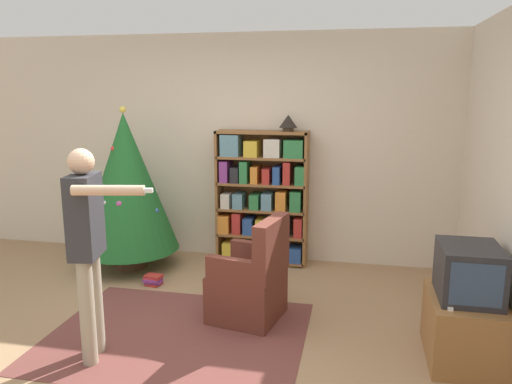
# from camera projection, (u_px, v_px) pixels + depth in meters

# --- Properties ---
(ground_plane) EXTENTS (14.00, 14.00, 0.00)m
(ground_plane) POSITION_uv_depth(u_px,v_px,m) (183.00, 346.00, 3.90)
(ground_plane) COLOR #9E7A56
(wall_back) EXTENTS (8.00, 0.10, 2.60)m
(wall_back) POSITION_uv_depth(u_px,v_px,m) (247.00, 148.00, 5.82)
(wall_back) COLOR beige
(wall_back) RESTS_ON ground_plane
(area_rug) EXTENTS (2.07, 1.64, 0.01)m
(area_rug) POSITION_uv_depth(u_px,v_px,m) (177.00, 335.00, 4.08)
(area_rug) COLOR brown
(area_rug) RESTS_ON ground_plane
(bookshelf) EXTENTS (1.04, 0.29, 1.52)m
(bookshelf) POSITION_uv_depth(u_px,v_px,m) (262.00, 197.00, 5.67)
(bookshelf) COLOR brown
(bookshelf) RESTS_ON ground_plane
(tv_stand) EXTENTS (0.51, 0.71, 0.49)m
(tv_stand) POSITION_uv_depth(u_px,v_px,m) (464.00, 328.00, 3.68)
(tv_stand) COLOR #996638
(tv_stand) RESTS_ON ground_plane
(television) EXTENTS (0.42, 0.52, 0.39)m
(television) POSITION_uv_depth(u_px,v_px,m) (469.00, 272.00, 3.58)
(television) COLOR #28282D
(television) RESTS_ON tv_stand
(game_remote) EXTENTS (0.04, 0.12, 0.02)m
(game_remote) POSITION_uv_depth(u_px,v_px,m) (449.00, 306.00, 3.45)
(game_remote) COLOR white
(game_remote) RESTS_ON tv_stand
(christmas_tree) EXTENTS (1.10, 1.10, 1.80)m
(christmas_tree) POSITION_uv_depth(u_px,v_px,m) (127.00, 183.00, 5.46)
(christmas_tree) COLOR #4C3323
(christmas_tree) RESTS_ON ground_plane
(armchair) EXTENTS (0.67, 0.66, 0.92)m
(armchair) POSITION_uv_depth(u_px,v_px,m) (251.00, 284.00, 4.32)
(armchair) COLOR brown
(armchair) RESTS_ON ground_plane
(standing_person) EXTENTS (0.69, 0.46, 1.58)m
(standing_person) POSITION_uv_depth(u_px,v_px,m) (88.00, 238.00, 3.56)
(standing_person) COLOR #9E937F
(standing_person) RESTS_ON ground_plane
(table_lamp) EXTENTS (0.20, 0.20, 0.18)m
(table_lamp) POSITION_uv_depth(u_px,v_px,m) (288.00, 122.00, 5.45)
(table_lamp) COLOR #473828
(table_lamp) RESTS_ON bookshelf
(book_pile_near_tree) EXTENTS (0.18, 0.17, 0.10)m
(book_pile_near_tree) POSITION_uv_depth(u_px,v_px,m) (153.00, 280.00, 5.12)
(book_pile_near_tree) COLOR #B22D28
(book_pile_near_tree) RESTS_ON ground_plane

